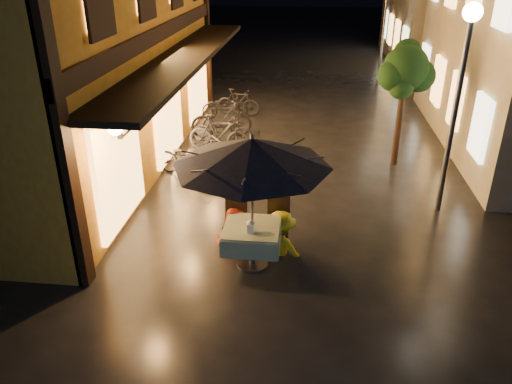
# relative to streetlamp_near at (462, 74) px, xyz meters

# --- Properties ---
(ground) EXTENTS (90.00, 90.00, 0.00)m
(ground) POSITION_rel_streetlamp_near_xyz_m (-3.00, -2.00, -2.92)
(ground) COLOR black
(ground) RESTS_ON ground
(west_building) EXTENTS (5.90, 11.40, 7.40)m
(west_building) POSITION_rel_streetlamp_near_xyz_m (-8.72, 2.00, 0.79)
(west_building) COLOR #C17425
(west_building) RESTS_ON ground
(street_tree) EXTENTS (1.43, 1.20, 3.15)m
(street_tree) POSITION_rel_streetlamp_near_xyz_m (-0.59, 2.51, -0.50)
(street_tree) COLOR black
(street_tree) RESTS_ON ground
(streetlamp_near) EXTENTS (0.36, 0.36, 4.23)m
(streetlamp_near) POSITION_rel_streetlamp_near_xyz_m (0.00, 0.00, 0.00)
(streetlamp_near) COLOR #59595E
(streetlamp_near) RESTS_ON ground
(streetlamp_far) EXTENTS (0.36, 0.36, 4.23)m
(streetlamp_far) POSITION_rel_streetlamp_near_xyz_m (0.00, 12.00, 0.00)
(streetlamp_far) COLOR #59595E
(streetlamp_far) RESTS_ON ground
(cafe_table) EXTENTS (0.99, 0.99, 0.78)m
(cafe_table) POSITION_rel_streetlamp_near_xyz_m (-3.75, -2.54, -2.33)
(cafe_table) COLOR #59595E
(cafe_table) RESTS_ON ground
(patio_umbrella) EXTENTS (2.64, 2.64, 2.46)m
(patio_umbrella) POSITION_rel_streetlamp_near_xyz_m (-3.75, -2.54, -0.77)
(patio_umbrella) COLOR #59595E
(patio_umbrella) RESTS_ON ground
(cafe_chair_left) EXTENTS (0.42, 0.42, 0.97)m
(cafe_chair_left) POSITION_rel_streetlamp_near_xyz_m (-4.15, -1.81, -2.38)
(cafe_chair_left) COLOR black
(cafe_chair_left) RESTS_ON ground
(cafe_chair_right) EXTENTS (0.42, 0.42, 0.97)m
(cafe_chair_right) POSITION_rel_streetlamp_near_xyz_m (-3.35, -1.81, -2.38)
(cafe_chair_right) COLOR black
(cafe_chair_right) RESTS_ON ground
(table_lantern) EXTENTS (0.16, 0.16, 0.25)m
(table_lantern) POSITION_rel_streetlamp_near_xyz_m (-3.75, -2.75, -2.00)
(table_lantern) COLOR white
(table_lantern) RESTS_ON cafe_table
(person_orange) EXTENTS (0.91, 0.80, 1.58)m
(person_orange) POSITION_rel_streetlamp_near_xyz_m (-4.17, -2.00, -2.13)
(person_orange) COLOR red
(person_orange) RESTS_ON ground
(person_yellow) EXTENTS (1.14, 0.86, 1.57)m
(person_yellow) POSITION_rel_streetlamp_near_xyz_m (-3.29, -2.03, -2.13)
(person_yellow) COLOR yellow
(person_yellow) RESTS_ON ground
(bicycle_0) EXTENTS (1.83, 1.10, 0.91)m
(bicycle_0) POSITION_rel_streetlamp_near_xyz_m (-5.78, 1.14, -2.46)
(bicycle_0) COLOR black
(bicycle_0) RESTS_ON ground
(bicycle_1) EXTENTS (1.85, 0.81, 1.08)m
(bicycle_1) POSITION_rel_streetlamp_near_xyz_m (-5.27, 2.78, -2.38)
(bicycle_1) COLOR black
(bicycle_1) RESTS_ON ground
(bicycle_2) EXTENTS (1.85, 0.73, 0.95)m
(bicycle_2) POSITION_rel_streetlamp_near_xyz_m (-5.29, 3.31, -2.44)
(bicycle_2) COLOR black
(bicycle_2) RESTS_ON ground
(bicycle_3) EXTENTS (1.89, 1.00, 1.09)m
(bicycle_3) POSITION_rel_streetlamp_near_xyz_m (-5.45, 4.08, -2.37)
(bicycle_3) COLOR black
(bicycle_3) RESTS_ON ground
(bicycle_4) EXTENTS (1.63, 0.95, 0.81)m
(bicycle_4) POSITION_rel_streetlamp_near_xyz_m (-5.68, 5.99, -2.51)
(bicycle_4) COLOR black
(bicycle_4) RESTS_ON ground
(bicycle_5) EXTENTS (1.54, 0.67, 0.90)m
(bicycle_5) POSITION_rel_streetlamp_near_xyz_m (-5.28, 6.33, -2.47)
(bicycle_5) COLOR black
(bicycle_5) RESTS_ON ground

